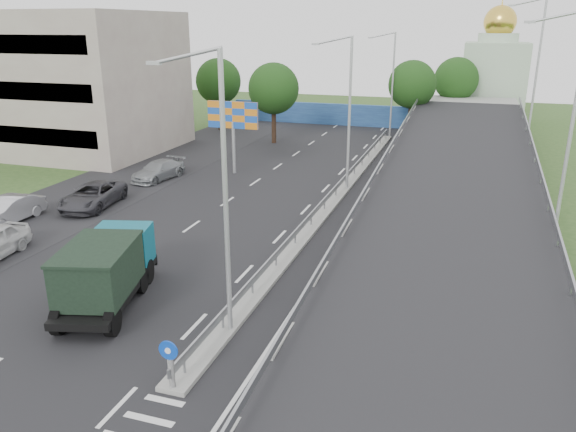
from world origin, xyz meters
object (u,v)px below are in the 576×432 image
at_px(lamp_post_mid, 347,106).
at_px(church, 494,76).
at_px(lamp_post_far, 391,79).
at_px(parked_car_c, 93,195).
at_px(lamp_post_near, 220,183).
at_px(parked_car_b, 8,210).
at_px(billboard, 233,119).
at_px(dump_truck, 107,268).
at_px(sign_bollard, 170,364).
at_px(parked_car_d, 158,170).

height_order(lamp_post_mid, church, church).
relative_size(lamp_post_far, parked_car_c, 1.87).
xyz_separation_m(lamp_post_far, parked_car_c, (-14.20, -28.55, -5.06)).
relative_size(lamp_post_near, lamp_post_mid, 1.00).
relative_size(lamp_post_mid, parked_car_c, 1.87).
height_order(lamp_post_mid, parked_car_b, lamp_post_mid).
xyz_separation_m(lamp_post_far, billboard, (-9.11, -18.00, -1.62)).
relative_size(billboard, dump_truck, 0.81).
height_order(billboard, parked_car_b, billboard).
relative_size(lamp_post_near, church, 0.73).
relative_size(lamp_post_near, parked_car_b, 2.21).
relative_size(sign_bollard, lamp_post_far, 0.17).
xyz_separation_m(lamp_post_mid, parked_car_c, (-14.20, -8.55, -5.06)).
bearing_deg(parked_car_b, lamp_post_mid, 37.41).
distance_m(lamp_post_mid, parked_car_c, 17.33).
xyz_separation_m(lamp_post_mid, billboard, (-9.11, 2.00, -1.62)).
relative_size(lamp_post_mid, lamp_post_far, 1.00).
relative_size(sign_bollard, lamp_post_mid, 0.17).
bearing_deg(parked_car_b, lamp_post_far, 63.29).
xyz_separation_m(church, dump_truck, (-15.41, -53.29, -3.75)).
height_order(billboard, parked_car_d, billboard).
xyz_separation_m(lamp_post_mid, parked_car_b, (-16.99, -12.62, -5.06)).
height_order(lamp_post_mid, billboard, lamp_post_mid).
bearing_deg(parked_car_d, dump_truck, -56.57).
bearing_deg(parked_car_d, church, 65.03).
bearing_deg(lamp_post_far, church, 54.76).
relative_size(dump_truck, parked_car_d, 1.43).
bearing_deg(church, lamp_post_near, -100.38).
relative_size(billboard, parked_car_c, 1.02).
bearing_deg(dump_truck, lamp_post_mid, 58.83).
height_order(sign_bollard, lamp_post_near, lamp_post_near).
bearing_deg(parked_car_d, billboard, 45.41).
bearing_deg(dump_truck, lamp_post_near, -22.51).
bearing_deg(parked_car_c, billboard, 56.31).
distance_m(billboard, parked_car_c, 12.21).
relative_size(lamp_post_far, parked_car_d, 2.13).
bearing_deg(sign_bollard, church, 80.19).
bearing_deg(lamp_post_mid, church, 73.78).
bearing_deg(lamp_post_near, billboard, 112.49).
bearing_deg(dump_truck, billboard, 84.36).
height_order(lamp_post_mid, dump_truck, lamp_post_mid).
bearing_deg(parked_car_c, lamp_post_near, -46.80).
bearing_deg(sign_bollard, lamp_post_near, 88.36).
height_order(lamp_post_near, church, church).
bearing_deg(parked_car_b, parked_car_c, 56.36).
distance_m(sign_bollard, lamp_post_far, 44.08).
xyz_separation_m(sign_bollard, parked_car_b, (-16.88, 11.21, -0.28)).
height_order(lamp_post_near, parked_car_c, lamp_post_near).
height_order(sign_bollard, dump_truck, dump_truck).
relative_size(lamp_post_mid, billboard, 1.83).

